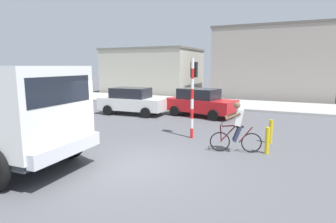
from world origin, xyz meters
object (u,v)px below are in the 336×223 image
object	(u,v)px
cyclist	(237,127)
bollard_far	(271,132)
car_red_near	(132,101)
traffic_light_pole	(193,87)
bollard_near	(267,141)
car_white_mid	(200,102)

from	to	relation	value
cyclist	bollard_far	xyz separation A→B (m)	(0.98, 1.64, -0.41)
cyclist	car_red_near	bearing A→B (deg)	145.50
traffic_light_pole	car_red_near	size ratio (longest dim) A/B	0.78
bollard_near	cyclist	bearing A→B (deg)	-166.23
cyclist	car_red_near	xyz separation A→B (m)	(-7.14, 4.91, -0.05)
car_white_mid	car_red_near	bearing A→B (deg)	-164.42
traffic_light_pole	bollard_far	xyz separation A→B (m)	(2.97, 0.43, -1.62)
cyclist	car_red_near	size ratio (longest dim) A/B	0.42
bollard_far	bollard_near	bearing A→B (deg)	-90.00
car_red_near	car_white_mid	world-z (taller)	same
cyclist	bollard_far	world-z (taller)	cyclist
car_red_near	bollard_far	distance (m)	8.76
car_red_near	traffic_light_pole	bearing A→B (deg)	-35.70
car_red_near	car_white_mid	bearing A→B (deg)	15.58
car_white_mid	bollard_near	distance (m)	7.14
cyclist	car_red_near	distance (m)	8.67
car_red_near	bollard_near	size ratio (longest dim) A/B	4.55
cyclist	bollard_near	xyz separation A→B (m)	(0.98, 0.24, -0.41)
car_white_mid	bollard_near	world-z (taller)	car_white_mid
cyclist	bollard_far	distance (m)	1.95
car_white_mid	bollard_far	size ratio (longest dim) A/B	4.73
bollard_near	car_white_mid	bearing A→B (deg)	126.17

